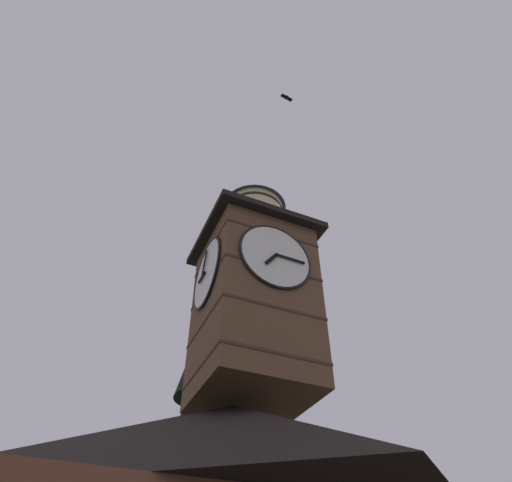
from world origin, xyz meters
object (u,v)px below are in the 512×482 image
pine_tree_behind (196,482)px  clock_tower (254,287)px  flying_bird_high (287,98)px  moon (280,435)px

pine_tree_behind → clock_tower: bearing=84.3°
flying_bird_high → pine_tree_behind: bearing=-88.9°
flying_bird_high → moon: bearing=-115.4°
moon → flying_bird_high: 37.06m
moon → pine_tree_behind: bearing=56.0°
clock_tower → pine_tree_behind: size_ratio=0.54×
moon → flying_bird_high: flying_bird_high is taller
clock_tower → flying_bird_high: (-0.96, 1.83, 10.75)m
moon → flying_bird_high: (15.80, 33.29, 3.92)m
flying_bird_high → clock_tower: bearing=-62.4°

